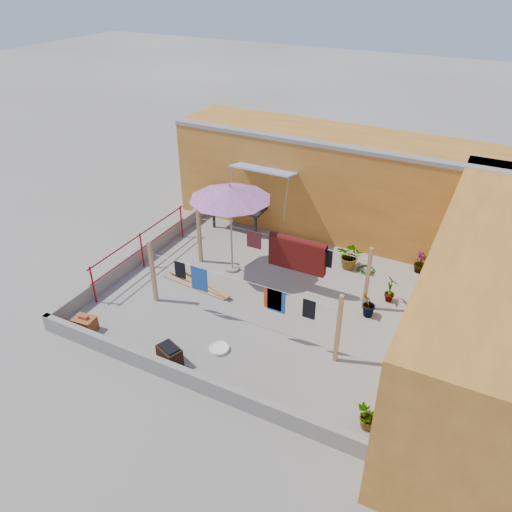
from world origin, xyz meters
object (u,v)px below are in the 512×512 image
Objects in this scene: brick_stack at (85,324)px; water_jug_b at (410,318)px; water_jug_a at (416,303)px; outdoor_table at (239,207)px; green_hose at (366,269)px; white_basin at (219,348)px; patio_umbrella at (230,193)px; plant_back_a at (351,256)px; brazier at (170,355)px.

water_jug_b is (6.96, 3.89, -0.03)m from brick_stack.
water_jug_b is at bearing 29.20° from brick_stack.
outdoor_table is at bearing 164.00° from water_jug_a.
green_hose is (5.31, 5.77, -0.16)m from brick_stack.
water_jug_a is 0.88× the size of water_jug_b.
water_jug_b is at bearing -22.03° from outdoor_table.
white_basin is at bearing 15.28° from brick_stack.
water_jug_a is at bearing 33.58° from brick_stack.
brick_stack reaches higher than water_jug_b.
patio_umbrella is at bearing -65.97° from outdoor_table.
green_hose is 0.62m from plant_back_a.
outdoor_table is at bearing 105.27° from brazier.
water_jug_a is at bearing 90.00° from water_jug_b.
plant_back_a is at bearing -9.97° from outdoor_table.
brazier reaches higher than brick_stack.
green_hose is at bearing 131.38° from water_jug_b.
brazier is 1.18m from white_basin.
water_jug_a is (3.71, 3.73, 0.10)m from white_basin.
water_jug_b is 2.80m from plant_back_a.
brazier is 6.42m from water_jug_a.
plant_back_a reaches higher than brazier.
plant_back_a is at bearing 153.54° from water_jug_a.
water_jug_b is at bearing 41.17° from brazier.
brazier is 1.70× the size of water_jug_b.
white_basin is 5.06m from plant_back_a.
outdoor_table is at bearing 157.97° from water_jug_b.
plant_back_a reaches higher than white_basin.
brazier is at bearing -129.87° from white_basin.
plant_back_a is (2.31, 5.69, 0.18)m from brazier.
green_hose is at bearing 145.28° from water_jug_a.
plant_back_a is (4.83, 5.69, 0.22)m from brick_stack.
water_jug_b is at bearing -90.00° from water_jug_a.
brick_stack is 2.51m from brazier.
green_hose is (2.05, 4.88, -0.01)m from white_basin.
brazier reaches higher than water_jug_a.
patio_umbrella is 6.24× the size of white_basin.
outdoor_table is at bearing 114.03° from patio_umbrella.
brick_stack is (-0.77, -6.40, -0.56)m from outdoor_table.
patio_umbrella is 4.58× the size of brazier.
outdoor_table is at bearing 172.10° from green_hose.
brick_stack is at bearing -146.42° from water_jug_a.
brick_stack is 1.17× the size of white_basin.
plant_back_a is (-2.14, 1.79, 0.25)m from water_jug_b.
plant_back_a reaches higher than water_jug_b.
white_basin is at bearing -65.47° from patio_umbrella.
water_jug_a is at bearing 6.58° from patio_umbrella.
patio_umbrella reaches higher than brazier.
outdoor_table is 6.47m from brick_stack.
water_jug_a is 2.02m from green_hose.
patio_umbrella is at bearing 178.45° from water_jug_b.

